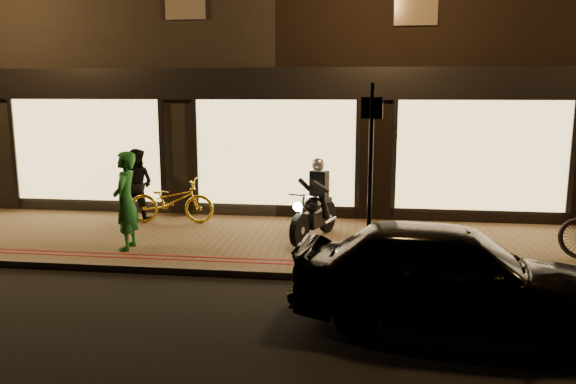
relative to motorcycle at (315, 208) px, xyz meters
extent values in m
plane|color=black|center=(-1.07, -2.18, -0.73)|extent=(90.00, 90.00, 0.00)
cube|color=brown|center=(-1.07, -0.18, -0.67)|extent=(50.00, 4.00, 0.12)
cube|color=#59544C|center=(-1.07, -2.13, -0.67)|extent=(50.00, 0.14, 0.12)
cube|color=maroon|center=(-1.07, -1.73, -0.61)|extent=(50.00, 0.06, 0.01)
cube|color=maroon|center=(-1.07, -1.53, -0.61)|extent=(50.00, 0.06, 0.01)
cube|color=black|center=(-7.07, 6.82, 3.52)|extent=(12.00, 10.00, 8.50)
cube|color=black|center=(4.93, 6.82, 3.52)|extent=(12.00, 10.00, 8.50)
cube|color=black|center=(-1.07, 1.77, 2.42)|extent=(48.00, 0.12, 0.70)
cube|color=#EFC777|center=(-5.57, 1.76, 0.88)|extent=(3.60, 0.06, 2.38)
cube|color=#EFC777|center=(-1.07, 1.76, 0.88)|extent=(3.60, 0.06, 2.38)
cube|color=#EFC777|center=(3.43, 1.76, 0.88)|extent=(3.60, 0.06, 2.38)
cylinder|color=black|center=(-0.23, -0.65, -0.29)|extent=(0.33, 0.64, 0.64)
cylinder|color=black|center=(0.20, 0.58, -0.29)|extent=(0.33, 0.64, 0.64)
cylinder|color=silver|center=(-0.23, -0.65, -0.29)|extent=(0.18, 0.18, 0.14)
cylinder|color=silver|center=(0.20, 0.58, -0.29)|extent=(0.18, 0.18, 0.14)
cube|color=black|center=(0.00, 0.01, -0.21)|extent=(0.48, 0.75, 0.30)
ellipsoid|color=black|center=(-0.04, -0.11, 0.09)|extent=(0.47, 0.58, 0.29)
cube|color=black|center=(0.10, 0.29, 0.09)|extent=(0.39, 0.59, 0.09)
cylinder|color=silver|center=(-0.18, -0.51, 0.34)|extent=(0.58, 0.23, 0.03)
cylinder|color=silver|center=(-0.22, -0.60, 0.01)|extent=(0.16, 0.33, 0.71)
sphere|color=white|center=(-0.26, -0.73, 0.17)|extent=(0.22, 0.22, 0.17)
cylinder|color=silver|center=(0.27, 0.39, -0.33)|extent=(0.25, 0.54, 0.07)
cube|color=black|center=(0.06, 0.17, 0.44)|extent=(0.39, 0.32, 0.55)
sphere|color=silver|center=(0.04, 0.11, 0.85)|extent=(0.33, 0.33, 0.26)
cylinder|color=black|center=(-0.20, -0.08, 0.47)|extent=(0.21, 0.61, 0.34)
cylinder|color=black|center=(0.10, -0.19, 0.47)|extent=(0.36, 0.57, 0.34)
cylinder|color=black|center=(-0.09, 0.18, -0.01)|extent=(0.13, 0.27, 0.46)
cylinder|color=black|center=(0.18, 0.09, -0.01)|extent=(0.26, 0.28, 0.46)
cylinder|color=black|center=(1.03, -1.44, 0.89)|extent=(0.09, 0.09, 3.00)
cube|color=black|center=(1.03, -1.44, 1.99)|extent=(0.35, 0.08, 0.35)
imported|color=yellow|center=(-3.25, 0.91, -0.12)|extent=(1.92, 0.81, 0.98)
imported|color=#1E722F|center=(-3.37, -1.19, 0.29)|extent=(0.50, 0.70, 1.80)
imported|color=black|center=(-4.15, 1.21, 0.19)|extent=(0.88, 0.74, 1.60)
imported|color=black|center=(2.03, -3.62, -0.05)|extent=(4.19, 2.07, 1.37)
camera|label=1|loc=(0.89, -10.72, 2.26)|focal=35.00mm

